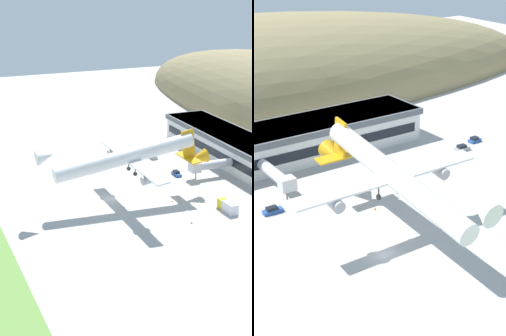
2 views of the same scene
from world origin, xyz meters
The scene contains 9 objects.
ground_plane centered at (0.00, 0.00, 0.00)m, with size 399.64×399.64×0.00m, color #B7B5AF.
jetway_0 centered at (-4.62, 34.22, 3.99)m, with size 3.38×14.34×5.43m.
cargo_airplane centered at (4.37, 3.72, 13.19)m, with size 39.48×49.68×11.09m.
service_car_0 centered at (-9.89, 25.95, 0.63)m, with size 4.25×1.77×1.52m.
service_car_1 centered at (45.82, 29.16, 0.68)m, with size 4.33×2.09×1.66m.
service_car_2 centered at (52.89, 31.83, 0.63)m, with size 3.74×2.01×1.53m.
fuel_truck centered at (19.80, 25.87, 1.39)m, with size 6.89×2.57×2.85m.
traffic_cone_0 centered at (8.43, 15.09, 0.28)m, with size 0.52×0.52×0.58m.
traffic_cone_1 centered at (22.90, 13.23, 0.28)m, with size 0.52×0.52×0.58m.
Camera 2 is at (-50.21, -70.88, 55.65)m, focal length 60.00 mm.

